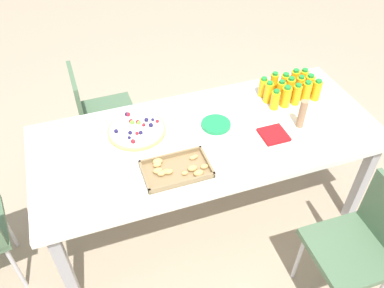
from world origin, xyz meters
TOP-DOWN VIEW (x-y plane):
  - ground_plane at (0.00, 0.00)m, footprint 12.00×12.00m
  - party_table at (0.00, 0.00)m, footprint 2.03×0.86m
  - chair_near_right at (0.56, -0.77)m, footprint 0.41×0.41m
  - chair_far_left at (-0.57, 0.80)m, footprint 0.41×0.41m
  - juice_bottle_0 at (-0.78, -0.26)m, footprint 0.05×0.05m
  - juice_bottle_1 at (-0.71, -0.26)m, footprint 0.06×0.06m
  - juice_bottle_2 at (-0.63, -0.25)m, footprint 0.06×0.06m
  - juice_bottle_3 at (-0.55, -0.26)m, footprint 0.05×0.05m
  - juice_bottle_4 at (-0.47, -0.25)m, footprint 0.06×0.06m
  - juice_bottle_5 at (-0.77, -0.19)m, footprint 0.06×0.06m
  - juice_bottle_6 at (-0.70, -0.18)m, footprint 0.05×0.05m
  - juice_bottle_7 at (-0.63, -0.18)m, footprint 0.06×0.06m
  - juice_bottle_8 at (-0.56, -0.18)m, footprint 0.06×0.06m
  - juice_bottle_9 at (-0.47, -0.18)m, footprint 0.05×0.05m
  - juice_bottle_10 at (-0.78, -0.10)m, footprint 0.06×0.06m
  - juice_bottle_11 at (-0.71, -0.11)m, footprint 0.06×0.06m
  - juice_bottle_12 at (-0.63, -0.10)m, footprint 0.05×0.05m
  - juice_bottle_13 at (-0.56, -0.11)m, footprint 0.06×0.06m
  - juice_bottle_14 at (-0.48, -0.10)m, footprint 0.06×0.06m
  - fruit_pizza at (0.39, -0.17)m, footprint 0.34×0.34m
  - snack_tray at (0.26, 0.22)m, footprint 0.36×0.22m
  - plate_stack at (-0.07, -0.06)m, footprint 0.18×0.18m
  - napkin_stack at (-0.36, 0.13)m, footprint 0.15×0.15m
  - cardboard_tube at (-0.54, 0.10)m, footprint 0.04×0.04m

SIDE VIEW (x-z plane):
  - ground_plane at x=0.00m, z-range 0.00..0.00m
  - chair_near_right at x=0.56m, z-range 0.09..0.92m
  - chair_far_left at x=-0.57m, z-range 0.09..0.92m
  - party_table at x=0.00m, z-range 0.30..1.05m
  - napkin_stack at x=-0.36m, z-range 0.74..0.76m
  - plate_stack at x=-0.07m, z-range 0.74..0.76m
  - fruit_pizza at x=0.39m, z-range 0.73..0.78m
  - snack_tray at x=0.26m, z-range 0.74..0.78m
  - juice_bottle_0 at x=-0.78m, z-range 0.74..0.87m
  - juice_bottle_5 at x=-0.77m, z-range 0.74..0.87m
  - juice_bottle_2 at x=-0.63m, z-range 0.74..0.87m
  - juice_bottle_4 at x=-0.47m, z-range 0.74..0.87m
  - juice_bottle_14 at x=-0.48m, z-range 0.74..0.88m
  - juice_bottle_8 at x=-0.56m, z-range 0.74..0.88m
  - juice_bottle_6 at x=-0.70m, z-range 0.74..0.88m
  - juice_bottle_1 at x=-0.71m, z-range 0.74..0.88m
  - juice_bottle_11 at x=-0.71m, z-range 0.74..0.88m
  - juice_bottle_10 at x=-0.78m, z-range 0.74..0.88m
  - juice_bottle_13 at x=-0.56m, z-range 0.74..0.89m
  - juice_bottle_12 at x=-0.63m, z-range 0.74..0.89m
  - juice_bottle_7 at x=-0.63m, z-range 0.74..0.89m
  - juice_bottle_9 at x=-0.47m, z-range 0.74..0.89m
  - juice_bottle_3 at x=-0.55m, z-range 0.74..0.89m
  - cardboard_tube at x=-0.54m, z-range 0.74..0.93m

